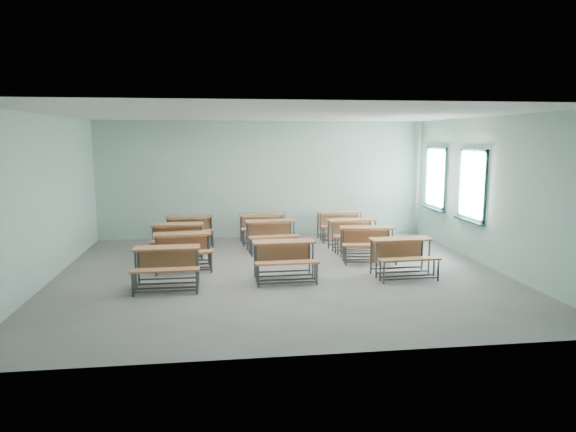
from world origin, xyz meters
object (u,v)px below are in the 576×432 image
desk_unit_r0c2 (402,251)px  desk_unit_r2c0 (178,235)px  desk_unit_r3c1 (263,224)px  desk_unit_r1c2 (367,238)px  desk_unit_r3c2 (340,221)px  desk_unit_r2c2 (353,230)px  desk_unit_r3c0 (190,226)px  desk_unit_r2c1 (271,231)px  desk_unit_r0c0 (167,261)px  desk_unit_r0c1 (284,254)px  desk_unit_r1c0 (183,245)px

desk_unit_r0c2 → desk_unit_r2c0: size_ratio=1.00×
desk_unit_r3c1 → desk_unit_r1c2: bearing=-50.4°
desk_unit_r3c1 → desk_unit_r3c2: bearing=-0.4°
desk_unit_r2c2 → desk_unit_r3c0: bearing=158.8°
desk_unit_r3c0 → desk_unit_r2c1: bearing=-31.4°
desk_unit_r0c2 → desk_unit_r2c0: bearing=150.0°
desk_unit_r2c2 → desk_unit_r3c1: size_ratio=1.02×
desk_unit_r0c0 → desk_unit_r0c1: bearing=6.3°
desk_unit_r3c0 → desk_unit_r0c1: bearing=-65.1°
desk_unit_r0c1 → desk_unit_r2c0: size_ratio=0.99×
desk_unit_r0c0 → desk_unit_r3c2: size_ratio=0.99×
desk_unit_r1c2 → desk_unit_r0c0: bearing=-154.1°
desk_unit_r2c0 → desk_unit_r3c1: 2.48m
desk_unit_r1c0 → desk_unit_r1c2: same height
desk_unit_r3c2 → desk_unit_r3c0: bearing=-178.6°
desk_unit_r0c0 → desk_unit_r0c2: (4.58, 0.22, 0.00)m
desk_unit_r1c2 → desk_unit_r2c1: bearing=155.1°
desk_unit_r1c0 → desk_unit_r2c2: (4.04, 1.33, 0.00)m
desk_unit_r0c0 → desk_unit_r2c0: (-0.01, 2.60, 0.00)m
desk_unit_r3c0 → desk_unit_r0c2: bearing=-44.0°
desk_unit_r0c1 → desk_unit_r2c0: (-2.22, 2.34, 0.00)m
desk_unit_r2c0 → desk_unit_r0c2: bearing=-29.6°
desk_unit_r1c0 → desk_unit_r2c1: 2.47m
desk_unit_r0c1 → desk_unit_r1c2: (2.06, 1.34, 0.00)m
desk_unit_r1c2 → desk_unit_r2c1: 2.38m
desk_unit_r0c1 → desk_unit_r1c2: size_ratio=0.96×
desk_unit_r0c1 → desk_unit_r0c2: size_ratio=0.99×
desk_unit_r2c0 → desk_unit_r2c1: size_ratio=0.97×
desk_unit_r3c2 → desk_unit_r1c0: bearing=-148.1°
desk_unit_r0c1 → desk_unit_r0c2: 2.37m
desk_unit_r2c2 → desk_unit_r3c1: (-2.14, 1.20, 0.00)m
desk_unit_r0c0 → desk_unit_r1c2: size_ratio=0.95×
desk_unit_r2c0 → desk_unit_r2c2: same height
desk_unit_r2c1 → desk_unit_r3c0: bearing=147.7°
desk_unit_r2c2 → desk_unit_r3c0: 4.18m
desk_unit_r0c2 → desk_unit_r2c1: (-2.37, 2.58, 0.00)m
desk_unit_r1c2 → desk_unit_r3c1: (-2.17, 2.30, 0.00)m
desk_unit_r0c1 → desk_unit_r1c2: bearing=32.0°
desk_unit_r1c2 → desk_unit_r3c1: size_ratio=1.02×
desk_unit_r1c2 → desk_unit_r2c0: size_ratio=1.03×
desk_unit_r2c2 → desk_unit_r0c2: bearing=-87.8°
desk_unit_r2c1 → desk_unit_r3c0: 2.25m
desk_unit_r2c0 → desk_unit_r2c1: (2.22, 0.20, 0.00)m
desk_unit_r1c2 → desk_unit_r3c1: bearing=138.7°
desk_unit_r0c2 → desk_unit_r3c0: bearing=138.0°
desk_unit_r1c0 → desk_unit_r1c2: (4.07, 0.23, 0.00)m
desk_unit_r0c0 → desk_unit_r1c2: bearing=20.3°
desk_unit_r1c0 → desk_unit_r3c1: same height
desk_unit_r0c0 → desk_unit_r3c2: 5.82m
desk_unit_r0c0 → desk_unit_r3c0: bearing=86.7°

